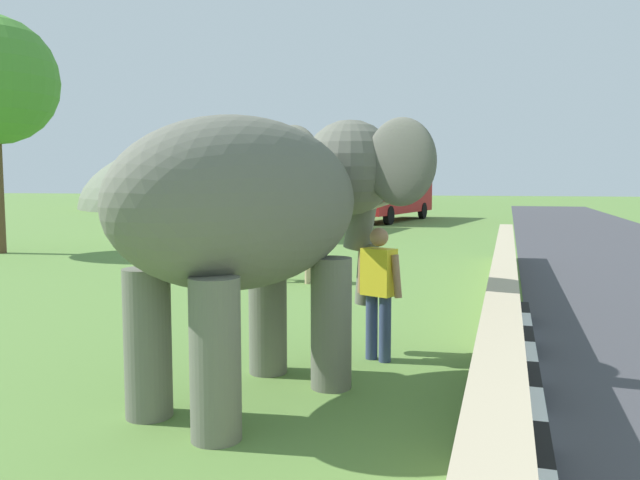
{
  "coord_description": "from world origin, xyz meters",
  "views": [
    {
      "loc": [
        -2.93,
        3.62,
        2.2
      ],
      "look_at": [
        3.31,
        5.51,
        1.6
      ],
      "focal_mm": 34.89,
      "sensor_mm": 36.0,
      "label": 1
    }
  ],
  "objects_px": {
    "elephant": "(269,207)",
    "person_handler": "(379,287)",
    "bus_red": "(388,185)",
    "cow_near": "(292,243)",
    "bus_white": "(281,186)"
  },
  "relations": [
    {
      "from": "elephant",
      "to": "person_handler",
      "type": "relative_size",
      "value": 2.46
    },
    {
      "from": "bus_red",
      "to": "elephant",
      "type": "bearing_deg",
      "value": -171.75
    },
    {
      "from": "elephant",
      "to": "bus_red",
      "type": "height_order",
      "value": "bus_red"
    },
    {
      "from": "person_handler",
      "to": "cow_near",
      "type": "distance_m",
      "value": 6.32
    },
    {
      "from": "person_handler",
      "to": "cow_near",
      "type": "bearing_deg",
      "value": 29.04
    },
    {
      "from": "elephant",
      "to": "cow_near",
      "type": "height_order",
      "value": "elephant"
    },
    {
      "from": "bus_white",
      "to": "bus_red",
      "type": "distance_m",
      "value": 10.44
    },
    {
      "from": "elephant",
      "to": "person_handler",
      "type": "xyz_separation_m",
      "value": [
        1.47,
        -0.87,
        -1.02
      ]
    },
    {
      "from": "person_handler",
      "to": "bus_white",
      "type": "xyz_separation_m",
      "value": [
        18.25,
        8.05,
        1.15
      ]
    },
    {
      "from": "person_handler",
      "to": "cow_near",
      "type": "height_order",
      "value": "person_handler"
    },
    {
      "from": "elephant",
      "to": "person_handler",
      "type": "height_order",
      "value": "elephant"
    },
    {
      "from": "person_handler",
      "to": "bus_red",
      "type": "xyz_separation_m",
      "value": [
        28.29,
        5.18,
        1.16
      ]
    },
    {
      "from": "elephant",
      "to": "bus_white",
      "type": "bearing_deg",
      "value": 20.02
    },
    {
      "from": "bus_white",
      "to": "elephant",
      "type": "bearing_deg",
      "value": -159.98
    },
    {
      "from": "bus_white",
      "to": "cow_near",
      "type": "distance_m",
      "value": 13.72
    }
  ]
}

